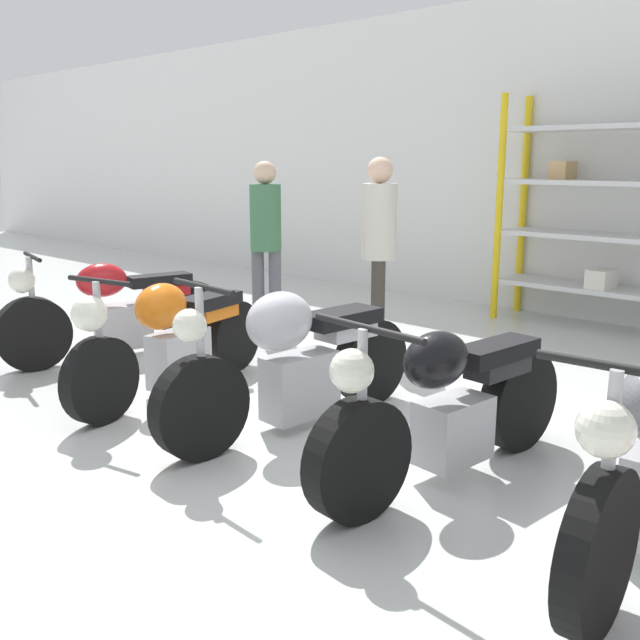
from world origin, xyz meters
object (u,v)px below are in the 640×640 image
motorcycle_red (116,312)px  motorcycle_orange (172,338)px  person_near_rack (379,238)px  motorcycle_silver (294,361)px  person_browsing (266,232)px  motorcycle_black (447,407)px

motorcycle_red → motorcycle_orange: (1.24, -0.27, 0.02)m
motorcycle_red → person_near_rack: person_near_rack is taller
motorcycle_silver → person_browsing: 2.90m
motorcycle_orange → motorcycle_black: size_ratio=1.02×
motorcycle_orange → motorcycle_red: bearing=-114.8°
person_browsing → motorcycle_red: bearing=134.7°
person_browsing → person_near_rack: size_ratio=0.98×
motorcycle_orange → person_browsing: (-1.03, 1.92, 0.60)m
motorcycle_red → person_browsing: person_browsing is taller
motorcycle_black → person_browsing: person_browsing is taller
motorcycle_silver → person_near_rack: person_near_rack is taller
motorcycle_red → person_near_rack: (1.56, 1.82, 0.64)m
motorcycle_orange → motorcycle_black: 2.37m
person_browsing → person_near_rack: (1.35, 0.17, 0.02)m
motorcycle_black → person_browsing: size_ratio=1.15×
person_near_rack → motorcycle_silver: bearing=74.9°
motorcycle_silver → motorcycle_orange: bearing=-79.3°
motorcycle_orange → motorcycle_silver: size_ratio=0.97×
motorcycle_silver → motorcycle_black: motorcycle_silver is taller
motorcycle_red → person_near_rack: size_ratio=1.16×
person_near_rack → motorcycle_red: bearing=10.7°
motorcycle_red → motorcycle_black: 3.61m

